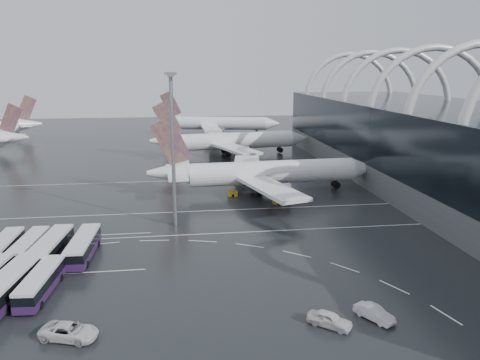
{
  "coord_description": "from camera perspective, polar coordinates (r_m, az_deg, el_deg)",
  "views": [
    {
      "loc": [
        -4.7,
        -81.59,
        28.98
      ],
      "look_at": [
        7.62,
        9.56,
        7.0
      ],
      "focal_mm": 35.0,
      "sensor_mm": 36.0,
      "label": 1
    }
  ],
  "objects": [
    {
      "name": "bus_row_near_c",
      "position": [
        78.96,
        -22.06,
        -7.67
      ],
      "size": [
        4.3,
        14.03,
        3.4
      ],
      "rotation": [
        0.0,
        0.0,
        1.48
      ],
      "color": "#2E1542",
      "rests_on": "ground"
    },
    {
      "name": "airliner_gate_c",
      "position": [
        211.49,
        -2.93,
        6.88
      ],
      "size": [
        54.6,
        49.65,
        19.51
      ],
      "rotation": [
        0.0,
        0.0,
        -0.19
      ],
      "color": "white",
      "rests_on": "ground"
    },
    {
      "name": "airliner_main",
      "position": [
        111.22,
        2.6,
        0.82
      ],
      "size": [
        55.44,
        48.59,
        18.78
      ],
      "rotation": [
        0.0,
        0.0,
        0.06
      ],
      "color": "white",
      "rests_on": "ground"
    },
    {
      "name": "ground",
      "position": [
        86.71,
        -4.17,
        -6.12
      ],
      "size": [
        420.0,
        420.0,
        0.0
      ],
      "primitive_type": "plane",
      "color": "black",
      "rests_on": "ground"
    },
    {
      "name": "bus_row_far_b",
      "position": [
        68.64,
        -26.15,
        -11.26
      ],
      "size": [
        4.81,
        14.24,
        3.44
      ],
      "rotation": [
        0.0,
        0.0,
        1.45
      ],
      "color": "#2E1542",
      "rests_on": "ground"
    },
    {
      "name": "bus_bay_line_north",
      "position": [
        88.7,
        -19.94,
        -6.47
      ],
      "size": [
        28.0,
        0.25,
        0.01
      ],
      "primitive_type": "cube",
      "color": "silver",
      "rests_on": "ground"
    },
    {
      "name": "bus_row_near_a",
      "position": [
        82.0,
        -26.98,
        -7.5
      ],
      "size": [
        3.18,
        12.84,
        3.15
      ],
      "rotation": [
        0.0,
        0.0,
        1.56
      ],
      "color": "#2E1542",
      "rests_on": "ground"
    },
    {
      "name": "lane_marking_mid",
      "position": [
        98.08,
        -4.62,
        -3.79
      ],
      "size": [
        120.0,
        0.25,
        0.01
      ],
      "primitive_type": "cube",
      "color": "silver",
      "rests_on": "ground"
    },
    {
      "name": "airliner_gate_b",
      "position": [
        159.73,
        -1.4,
        4.72
      ],
      "size": [
        55.09,
        49.13,
        19.12
      ],
      "rotation": [
        0.0,
        0.0,
        0.13
      ],
      "color": "white",
      "rests_on": "ground"
    },
    {
      "name": "gse_cart_belly_a",
      "position": [
        103.32,
        4.76,
        -2.5
      ],
      "size": [
        2.49,
        1.47,
        1.36
      ],
      "primitive_type": "cube",
      "color": "gold",
      "rests_on": "ground"
    },
    {
      "name": "lane_marking_far",
      "position": [
        125.08,
        -5.34,
        -0.01
      ],
      "size": [
        120.0,
        0.25,
        0.01
      ],
      "primitive_type": "cube",
      "color": "silver",
      "rests_on": "ground"
    },
    {
      "name": "bus_row_near_d",
      "position": [
        78.24,
        -18.57,
        -7.62
      ],
      "size": [
        3.55,
        13.4,
        3.27
      ],
      "rotation": [
        0.0,
        0.0,
        1.53
      ],
      "color": "#2E1542",
      "rests_on": "ground"
    },
    {
      "name": "lane_marking_near",
      "position": [
        84.83,
        -4.09,
        -6.57
      ],
      "size": [
        120.0,
        0.25,
        0.01
      ],
      "primitive_type": "cube",
      "color": "silver",
      "rests_on": "ground"
    },
    {
      "name": "terminal",
      "position": [
        122.5,
        25.21,
        3.66
      ],
      "size": [
        42.0,
        160.0,
        34.9
      ],
      "color": "#545659",
      "rests_on": "ground"
    },
    {
      "name": "van_curve_c",
      "position": [
        59.6,
        16.06,
        -15.32
      ],
      "size": [
        4.04,
        5.19,
        1.65
      ],
      "primitive_type": "imported",
      "rotation": [
        0.0,
        0.0,
        0.53
      ],
      "color": "silver",
      "rests_on": "ground"
    },
    {
      "name": "bus_row_near_b",
      "position": [
        81.51,
        -24.32,
        -7.4
      ],
      "size": [
        3.51,
        12.3,
        2.99
      ],
      "rotation": [
        0.0,
        0.0,
        1.51
      ],
      "color": "#2E1542",
      "rests_on": "ground"
    },
    {
      "name": "bus_bay_line_south",
      "position": [
        74.25,
        -22.48,
        -10.61
      ],
      "size": [
        28.0,
        0.25,
        0.01
      ],
      "primitive_type": "cube",
      "color": "silver",
      "rests_on": "ground"
    },
    {
      "name": "bus_row_far_c",
      "position": [
        67.98,
        -23.12,
        -11.41
      ],
      "size": [
        3.72,
        12.41,
        3.01
      ],
      "rotation": [
        0.0,
        0.0,
        1.49
      ],
      "color": "#2E1542",
      "rests_on": "ground"
    },
    {
      "name": "gse_cart_belly_e",
      "position": [
        122.57,
        1.85,
        0.09
      ],
      "size": [
        2.52,
        1.49,
        1.37
      ],
      "primitive_type": "cube",
      "color": "gold",
      "rests_on": "ground"
    },
    {
      "name": "floodlight_mast",
      "position": [
        85.94,
        -8.25,
        5.86
      ],
      "size": [
        2.17,
        2.17,
        28.37
      ],
      "color": "gray",
      "rests_on": "ground"
    },
    {
      "name": "van_curve_b",
      "position": [
        57.02,
        10.86,
        -16.35
      ],
      "size": [
        5.34,
        4.88,
        1.76
      ],
      "primitive_type": "imported",
      "rotation": [
        0.0,
        0.0,
        0.89
      ],
      "color": "silver",
      "rests_on": "ground"
    },
    {
      "name": "van_curve_a",
      "position": [
        57.06,
        -20.1,
        -16.95
      ],
      "size": [
        6.97,
        4.74,
        1.77
      ],
      "primitive_type": "imported",
      "rotation": [
        0.0,
        0.0,
        1.26
      ],
      "color": "silver",
      "rests_on": "ground"
    },
    {
      "name": "gse_cart_belly_c",
      "position": [
        109.06,
        -0.9,
        -1.64
      ],
      "size": [
        2.21,
        1.31,
        1.21
      ],
      "primitive_type": "cube",
      "color": "gold",
      "rests_on": "ground"
    }
  ]
}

